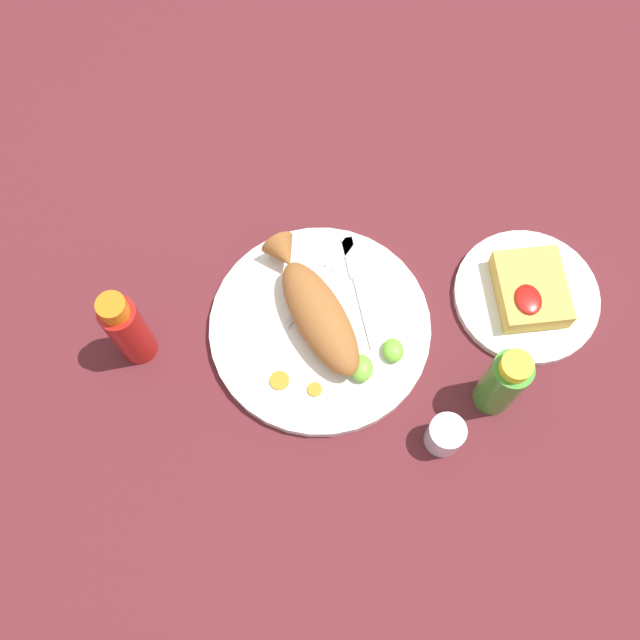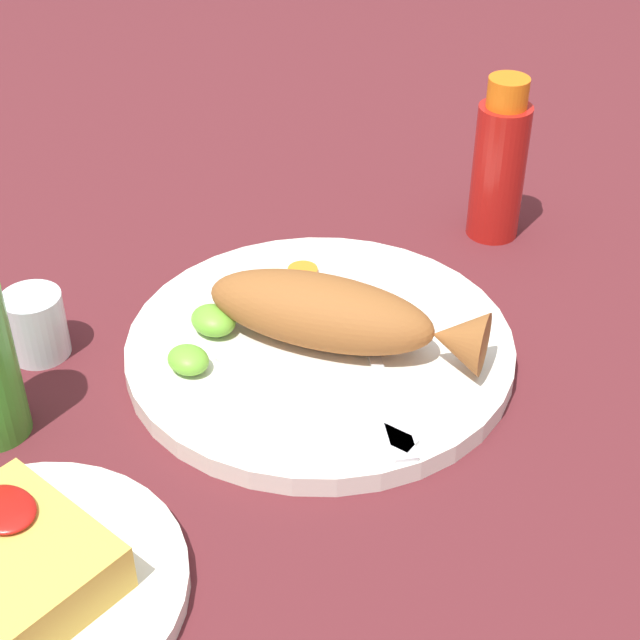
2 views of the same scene
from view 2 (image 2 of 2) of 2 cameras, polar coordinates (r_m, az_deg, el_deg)
ground_plane at (r=0.83m, az=0.00°, el=-2.11°), size 4.00×4.00×0.00m
main_plate at (r=0.83m, az=0.00°, el=-1.62°), size 0.33×0.33×0.02m
fried_fish at (r=0.80m, az=0.98°, el=0.31°), size 0.24×0.14×0.06m
fork_near at (r=0.77m, az=3.79°, el=-4.06°), size 0.15×0.13×0.00m
fork_far at (r=0.75m, az=0.26°, el=-5.02°), size 0.19×0.03×0.00m
carrot_slice_near at (r=0.90m, az=-1.01°, el=2.90°), size 0.03×0.03×0.00m
carrot_slice_mid at (r=0.88m, az=-3.99°, el=2.02°), size 0.02×0.02×0.00m
lime_wedge_main at (r=0.83m, az=-6.22°, el=-0.02°), size 0.04×0.03×0.02m
lime_wedge_side at (r=0.79m, az=-7.67°, el=-2.31°), size 0.04×0.03×0.02m
hot_sauce_bottle_red at (r=0.97m, az=10.54°, el=8.85°), size 0.05×0.05×0.16m
salt_cup at (r=0.85m, az=-16.16°, el=-0.47°), size 0.05×0.05×0.06m
side_plate_fries at (r=0.68m, az=-17.09°, el=-14.79°), size 0.22×0.22×0.01m
fries_pile at (r=0.66m, az=-17.49°, el=-13.31°), size 0.12×0.10×0.04m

